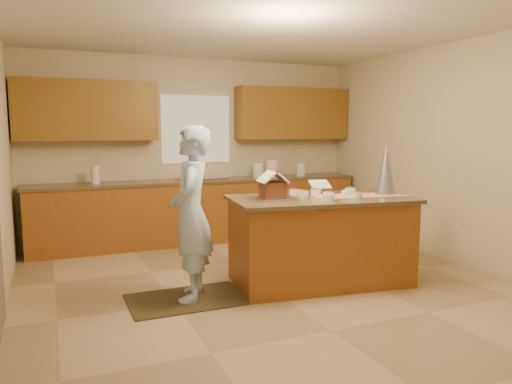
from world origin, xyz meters
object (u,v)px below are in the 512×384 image
boy (191,213)px  gingerbread_house (273,187)px  tinsel_tree (386,169)px  island_base (320,242)px

boy → gingerbread_house: boy is taller
tinsel_tree → boy: (-2.20, 0.09, -0.36)m
tinsel_tree → boy: boy is taller
tinsel_tree → gingerbread_house: size_ratio=1.76×
island_base → tinsel_tree: (0.79, -0.05, 0.76)m
boy → tinsel_tree: bearing=110.0°
island_base → boy: 1.47m
tinsel_tree → island_base: bearing=176.3°
gingerbread_house → tinsel_tree: bearing=-3.1°
island_base → tinsel_tree: 1.10m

